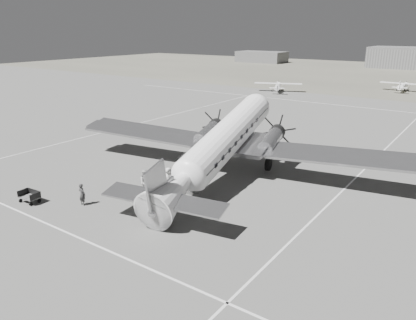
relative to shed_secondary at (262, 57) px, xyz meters
The scene contains 15 objects.
ground 127.49m from the shed_secondary, 64.44° to the right, with size 260.00×260.00×0.00m, color slate.
taxi_line_near 140.25m from the shed_secondary, 66.91° to the right, with size 60.00×0.15×0.01m, color silver.
taxi_line_right 133.11m from the shed_secondary, 59.77° to the right, with size 0.15×80.00×0.01m, color silver.
taxi_line_left 111.35m from the shed_secondary, 70.59° to the right, with size 0.15×60.00×0.01m, color silver.
taxi_line_horizon 93.03m from the shed_secondary, 53.75° to the right, with size 90.00×0.15×0.01m, color silver.
grass_infield 58.56m from the shed_secondary, 19.98° to the right, with size 260.00×90.00×0.01m, color #636154.
shed_secondary is the anchor object (origin of this frame).
dc3_airliner 129.16m from the shed_secondary, 63.42° to the right, with size 31.35×21.75×5.97m, color #A5A5A8, non-canonical shape.
light_plane_left 77.94m from the shed_secondary, 59.54° to the right, with size 9.56×7.76×1.99m, color white, non-canonical shape.
light_plane_right 79.46m from the shed_secondary, 40.95° to the right, with size 9.17×7.44×1.90m, color white, non-canonical shape.
baggage_cart_near 134.98m from the shed_secondary, 65.75° to the right, with size 1.74×1.23×0.98m, color #595959, non-canonical shape.
baggage_cart_far 136.78m from the shed_secondary, 68.98° to the right, with size 1.56×1.10×0.88m, color #595959, non-canonical shape.
ground_crew 136.27m from the shed_secondary, 67.30° to the right, with size 0.59×0.39×1.62m, color #2A2A2A.
ramp_agent 133.49m from the shed_secondary, 65.70° to the right, with size 0.96×0.75×1.97m, color #B4B4B1.
passenger 132.12m from the shed_secondary, 65.09° to the right, with size 0.87×0.57×1.78m, color silver.
Camera 1 is at (20.35, -27.37, 12.03)m, focal length 35.00 mm.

